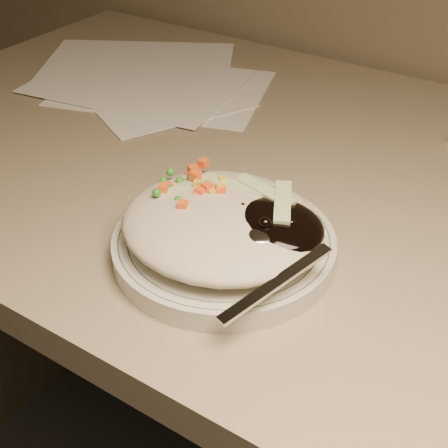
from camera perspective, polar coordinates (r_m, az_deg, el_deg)
The scene contains 5 objects.
desk at distance 0.84m, azimuth 11.10°, elevation -8.59°, with size 1.40×0.70×0.74m.
plate at distance 0.60m, azimuth 0.00°, elevation -2.01°, with size 0.21×0.21×0.02m, color silver.
plate_rim at distance 0.60m, azimuth 0.00°, elevation -1.25°, with size 0.20×0.20×0.00m.
meal at distance 0.58m, azimuth 0.31°, elevation 0.28°, with size 0.21×0.19×0.05m.
papers at distance 0.99m, azimuth -7.09°, elevation 12.99°, with size 0.45×0.38×0.00m.
Camera 1 is at (0.19, 0.80, 1.12)m, focal length 50.00 mm.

